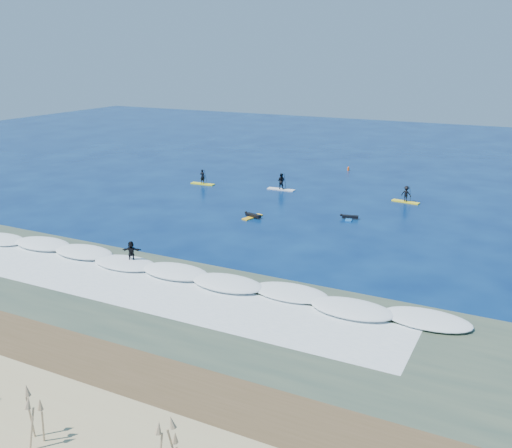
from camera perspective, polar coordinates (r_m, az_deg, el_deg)
The scene contains 12 objects.
ground at distance 46.20m, azimuth -2.02°, elevation -0.69°, with size 160.00×160.00×0.00m, color #031644.
wet_sand_strip at distance 30.71m, azimuth -22.21°, elevation -11.60°, with size 90.00×5.00×0.08m, color #4E3D24.
shallow_water at distance 35.40m, azimuth -13.11°, elevation -6.83°, with size 90.00×13.00×0.01m, color #324438.
breaking_wave at distance 38.28m, azimuth -9.29°, elevation -4.75°, with size 40.00×6.00×0.30m, color white.
whitewater at distance 36.10m, azimuth -12.10°, elevation -6.29°, with size 34.00×5.00×0.02m, color silver.
sup_paddler_left at distance 62.43m, azimuth -5.37°, elevation 4.51°, with size 2.73×0.78×1.90m.
sup_paddler_center at distance 59.67m, azimuth 2.53°, elevation 4.15°, with size 2.94×0.82×2.05m.
sup_paddler_right at distance 56.53m, azimuth 14.78°, elevation 2.82°, with size 2.71×1.04×1.85m.
prone_paddler_near at distance 49.77m, azimuth -0.35°, elevation 0.81°, with size 1.73×2.25×0.46m.
prone_paddler_far at distance 50.04m, azimuth 9.31°, elevation 0.66°, with size 1.59×2.07×0.42m.
wave_surfer at distance 39.70m, azimuth -12.36°, elevation -2.80°, with size 2.16×1.37×1.52m.
marker_buoy at distance 70.26m, azimuth 9.22°, elevation 5.49°, with size 0.25×0.25×0.60m.
Camera 1 is at (21.38, -38.47, 14.07)m, focal length 40.00 mm.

